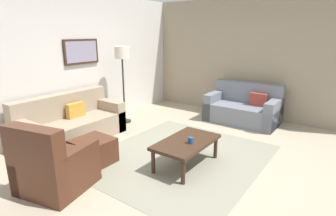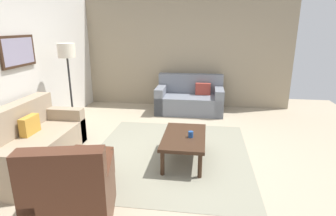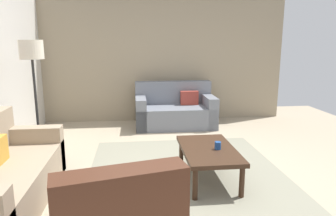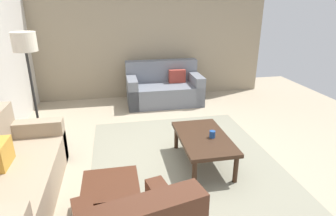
# 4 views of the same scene
# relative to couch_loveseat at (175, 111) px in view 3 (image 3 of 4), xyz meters

# --- Properties ---
(ground_plane) EXTENTS (8.00, 8.00, 0.00)m
(ground_plane) POSITION_rel_couch_loveseat_xyz_m (-2.45, 0.16, -0.30)
(ground_plane) COLOR tan
(stone_feature_panel) EXTENTS (0.12, 5.20, 2.80)m
(stone_feature_panel) POSITION_rel_couch_loveseat_xyz_m (0.55, 0.16, 1.10)
(stone_feature_panel) COLOR gray
(stone_feature_panel) RESTS_ON ground_plane
(area_rug) EXTENTS (2.87, 2.53, 0.01)m
(area_rug) POSITION_rel_couch_loveseat_xyz_m (-2.45, 0.16, -0.29)
(area_rug) COLOR gray
(area_rug) RESTS_ON ground_plane
(couch_loveseat) EXTENTS (0.89, 1.58, 0.88)m
(couch_loveseat) POSITION_rel_couch_loveseat_xyz_m (0.00, 0.00, 0.00)
(couch_loveseat) COLOR slate
(couch_loveseat) RESTS_ON ground_plane
(ottoman) EXTENTS (0.56, 0.56, 0.40)m
(ottoman) POSITION_rel_couch_loveseat_xyz_m (-3.41, 1.15, -0.10)
(ottoman) COLOR #4C2819
(ottoman) RESTS_ON ground_plane
(coffee_table) EXTENTS (1.10, 0.64, 0.41)m
(coffee_table) POSITION_rel_couch_loveseat_xyz_m (-2.61, -0.07, 0.06)
(coffee_table) COLOR #382316
(coffee_table) RESTS_ON ground_plane
(cup) EXTENTS (0.08, 0.08, 0.09)m
(cup) POSITION_rel_couch_loveseat_xyz_m (-2.66, -0.17, 0.16)
(cup) COLOR #1E478C
(cup) RESTS_ON coffee_table
(lamp_standing) EXTENTS (0.32, 0.32, 1.71)m
(lamp_standing) POSITION_rel_couch_loveseat_xyz_m (-1.66, 2.20, 1.11)
(lamp_standing) COLOR black
(lamp_standing) RESTS_ON ground_plane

